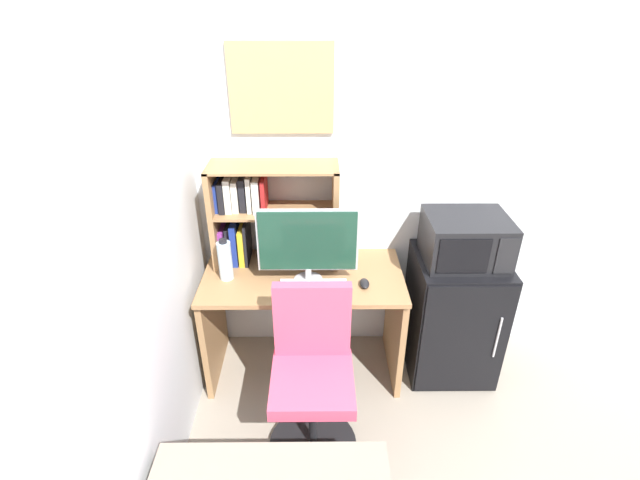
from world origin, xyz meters
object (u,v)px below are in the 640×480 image
computer_mouse (365,283)px  desk_chair (313,383)px  keyboard (313,286)px  wall_corkboard (281,89)px  microwave (466,239)px  water_bottle (225,260)px  monitor (308,243)px  mini_fridge (453,315)px  hutch_bookshelf (257,211)px

computer_mouse → desk_chair: desk_chair is taller
keyboard → wall_corkboard: 1.10m
desk_chair → microwave: bearing=33.6°
computer_mouse → microwave: size_ratio=0.21×
water_bottle → computer_mouse: bearing=-6.2°
desk_chair → wall_corkboard: bearing=101.0°
monitor → wall_corkboard: (-0.14, 0.36, 0.76)m
microwave → mini_fridge: bearing=-90.1°
computer_mouse → microwave: (0.59, 0.15, 0.20)m
keyboard → mini_fridge: size_ratio=0.47×
keyboard → microwave: (0.88, 0.17, 0.21)m
hutch_bookshelf → computer_mouse: hutch_bookshelf is taller
keyboard → monitor: bearing=114.4°
monitor → water_bottle: bearing=175.3°
computer_mouse → wall_corkboard: size_ratio=0.17×
keyboard → desk_chair: (-0.00, -0.42, -0.32)m
computer_mouse → water_bottle: 0.81m
water_bottle → desk_chair: bearing=-46.2°
desk_chair → wall_corkboard: wall_corkboard is taller
computer_mouse → wall_corkboard: wall_corkboard is taller
monitor → keyboard: size_ratio=1.48×
water_bottle → wall_corkboard: wall_corkboard is taller
hutch_bookshelf → water_bottle: hutch_bookshelf is taller
hutch_bookshelf → mini_fridge: (1.22, -0.15, -0.66)m
monitor → microwave: size_ratio=1.21×
mini_fridge → desk_chair: desk_chair is taller
hutch_bookshelf → water_bottle: 0.35m
computer_mouse → mini_fridge: mini_fridge is taller
hutch_bookshelf → computer_mouse: size_ratio=7.51×
water_bottle → wall_corkboard: bearing=43.7°
wall_corkboard → water_bottle: bearing=-136.3°
water_bottle → microwave: microwave is taller
microwave → computer_mouse: bearing=-165.6°
mini_fridge → hutch_bookshelf: bearing=173.0°
water_bottle → wall_corkboard: (0.34, 0.32, 0.89)m
desk_chair → keyboard: bearing=89.5°
hutch_bookshelf → monitor: bearing=-39.3°
computer_mouse → microwave: 0.64m
hutch_bookshelf → keyboard: size_ratio=1.95×
computer_mouse → microwave: microwave is taller
keyboard → computer_mouse: computer_mouse is taller
microwave → keyboard: bearing=-169.2°
computer_mouse → microwave: bearing=14.4°
keyboard → water_bottle: size_ratio=1.48×
computer_mouse → mini_fridge: (0.59, 0.15, -0.34)m
mini_fridge → microwave: microwave is taller
wall_corkboard → hutch_bookshelf: bearing=-145.9°
water_bottle → mini_fridge: water_bottle is taller
hutch_bookshelf → wall_corkboard: bearing=34.1°
keyboard → microwave: microwave is taller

